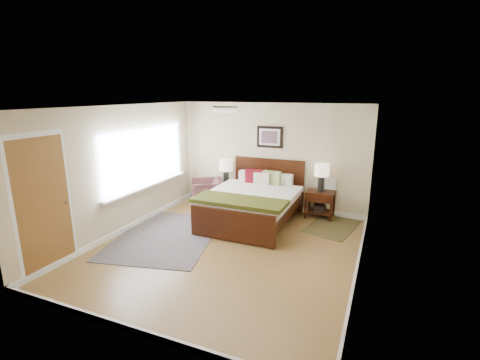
{
  "coord_description": "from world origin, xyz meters",
  "views": [
    {
      "loc": [
        2.46,
        -5.2,
        2.73
      ],
      "look_at": [
        -0.12,
        0.9,
        1.05
      ],
      "focal_mm": 26.0,
      "sensor_mm": 36.0,
      "label": 1
    }
  ],
  "objects_px": {
    "lamp_right": "(322,173)",
    "armchair": "(207,193)",
    "bed": "(253,198)",
    "lamp_left": "(226,168)",
    "nightstand_right": "(320,202)",
    "rug_persian": "(167,236)",
    "nightstand_left": "(226,189)"
  },
  "relations": [
    {
      "from": "bed",
      "to": "armchair",
      "type": "height_order",
      "value": "bed"
    },
    {
      "from": "lamp_right",
      "to": "rug_persian",
      "type": "xyz_separation_m",
      "value": [
        -2.56,
        -2.21,
        -1.02
      ]
    },
    {
      "from": "rug_persian",
      "to": "lamp_right",
      "type": "bearing_deg",
      "value": 27.88
    },
    {
      "from": "nightstand_left",
      "to": "nightstand_right",
      "type": "relative_size",
      "value": 0.86
    },
    {
      "from": "armchair",
      "to": "bed",
      "type": "bearing_deg",
      "value": 33.71
    },
    {
      "from": "lamp_right",
      "to": "rug_persian",
      "type": "height_order",
      "value": "lamp_right"
    },
    {
      "from": "lamp_left",
      "to": "armchair",
      "type": "distance_m",
      "value": 0.77
    },
    {
      "from": "lamp_left",
      "to": "nightstand_left",
      "type": "bearing_deg",
      "value": -90.0
    },
    {
      "from": "lamp_left",
      "to": "rug_persian",
      "type": "bearing_deg",
      "value": -96.57
    },
    {
      "from": "lamp_left",
      "to": "lamp_right",
      "type": "relative_size",
      "value": 1.0
    },
    {
      "from": "bed",
      "to": "nightstand_left",
      "type": "height_order",
      "value": "bed"
    },
    {
      "from": "bed",
      "to": "nightstand_right",
      "type": "height_order",
      "value": "bed"
    },
    {
      "from": "nightstand_right",
      "to": "bed",
      "type": "bearing_deg",
      "value": -146.22
    },
    {
      "from": "armchair",
      "to": "rug_persian",
      "type": "relative_size",
      "value": 0.29
    },
    {
      "from": "lamp_right",
      "to": "armchair",
      "type": "bearing_deg",
      "value": -174.26
    },
    {
      "from": "bed",
      "to": "armchair",
      "type": "bearing_deg",
      "value": 157.29
    },
    {
      "from": "bed",
      "to": "lamp_right",
      "type": "height_order",
      "value": "lamp_right"
    },
    {
      "from": "nightstand_left",
      "to": "rug_persian",
      "type": "relative_size",
      "value": 0.21
    },
    {
      "from": "lamp_right",
      "to": "rug_persian",
      "type": "bearing_deg",
      "value": -139.13
    },
    {
      "from": "bed",
      "to": "lamp_left",
      "type": "distance_m",
      "value": 1.4
    },
    {
      "from": "lamp_left",
      "to": "lamp_right",
      "type": "xyz_separation_m",
      "value": [
        2.3,
        0.0,
        0.08
      ]
    },
    {
      "from": "armchair",
      "to": "nightstand_left",
      "type": "bearing_deg",
      "value": 89.62
    },
    {
      "from": "lamp_right",
      "to": "armchair",
      "type": "height_order",
      "value": "lamp_right"
    },
    {
      "from": "lamp_left",
      "to": "lamp_right",
      "type": "height_order",
      "value": "lamp_right"
    },
    {
      "from": "bed",
      "to": "nightstand_left",
      "type": "relative_size",
      "value": 4.24
    },
    {
      "from": "lamp_right",
      "to": "armchair",
      "type": "relative_size",
      "value": 0.82
    },
    {
      "from": "bed",
      "to": "rug_persian",
      "type": "height_order",
      "value": "bed"
    },
    {
      "from": "nightstand_left",
      "to": "nightstand_right",
      "type": "xyz_separation_m",
      "value": [
        2.3,
        0.01,
        -0.03
      ]
    },
    {
      "from": "lamp_right",
      "to": "lamp_left",
      "type": "bearing_deg",
      "value": 180.0
    },
    {
      "from": "lamp_left",
      "to": "rug_persian",
      "type": "height_order",
      "value": "lamp_left"
    },
    {
      "from": "nightstand_right",
      "to": "armchair",
      "type": "bearing_deg",
      "value": -174.55
    },
    {
      "from": "nightstand_left",
      "to": "rug_persian",
      "type": "bearing_deg",
      "value": -96.63
    }
  ]
}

